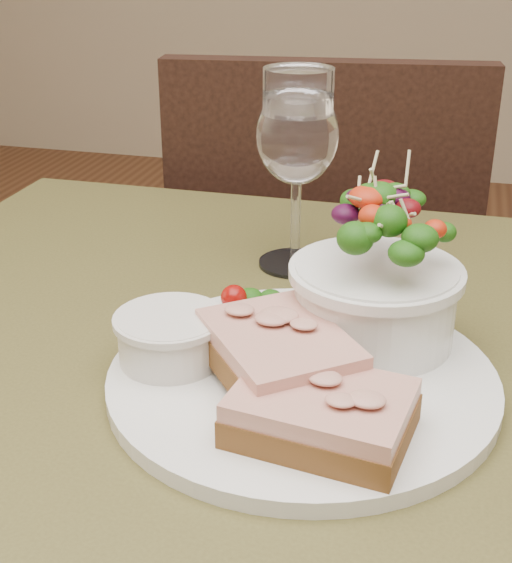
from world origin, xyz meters
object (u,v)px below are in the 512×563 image
(chair_far, at_px, (319,399))
(ramekin, at_px, (170,336))
(cafe_table, at_px, (261,485))
(salad_bowl, at_px, (377,269))
(sandwich_front, at_px, (321,413))
(wine_glass, at_px, (297,141))
(dinner_plate, at_px, (302,379))
(sandwich_back, at_px, (279,352))

(chair_far, distance_m, ramekin, 0.84)
(cafe_table, distance_m, salad_bowl, 0.20)
(sandwich_front, relative_size, ramekin, 1.58)
(sandwich_front, bearing_deg, chair_far, 107.73)
(sandwich_front, bearing_deg, wine_glass, 113.67)
(dinner_plate, distance_m, salad_bowl, 0.10)
(dinner_plate, bearing_deg, salad_bowl, 55.95)
(sandwich_front, distance_m, wine_glass, 0.31)
(dinner_plate, xyz_separation_m, wine_glass, (-0.05, 0.21, 0.12))
(chair_far, xyz_separation_m, dinner_plate, (0.10, -0.67, 0.46))
(cafe_table, bearing_deg, sandwich_back, -51.16)
(cafe_table, height_order, sandwich_front, sandwich_front)
(chair_far, distance_m, salad_bowl, 0.82)
(chair_far, bearing_deg, dinner_plate, 90.95)
(dinner_plate, bearing_deg, sandwich_front, -69.26)
(wine_glass, bearing_deg, salad_bowl, -57.99)
(ramekin, distance_m, wine_glass, 0.24)
(chair_far, relative_size, sandwich_back, 6.38)
(sandwich_front, distance_m, ramekin, 0.14)
(wine_glass, bearing_deg, sandwich_back, -80.51)
(cafe_table, distance_m, dinner_plate, 0.11)
(chair_far, xyz_separation_m, sandwich_back, (0.09, -0.69, 0.49))
(cafe_table, distance_m, wine_glass, 0.31)
(ramekin, xyz_separation_m, wine_glass, (0.05, 0.22, 0.09))
(cafe_table, xyz_separation_m, dinner_plate, (0.03, -0.01, 0.11))
(cafe_table, relative_size, chair_far, 0.89)
(sandwich_front, bearing_deg, dinner_plate, 118.89)
(sandwich_back, bearing_deg, ramekin, -135.29)
(ramekin, xyz_separation_m, salad_bowl, (0.14, 0.07, 0.04))
(salad_bowl, relative_size, wine_glass, 0.73)
(dinner_plate, xyz_separation_m, salad_bowl, (0.04, 0.06, 0.07))
(sandwich_front, bearing_deg, ramekin, 161.40)
(dinner_plate, relative_size, sandwich_back, 1.99)
(salad_bowl, bearing_deg, wine_glass, 122.01)
(sandwich_front, bearing_deg, cafe_table, 135.89)
(ramekin, relative_size, wine_glass, 0.43)
(cafe_table, xyz_separation_m, sandwich_front, (0.06, -0.08, 0.13))
(chair_far, relative_size, dinner_plate, 3.21)
(cafe_table, relative_size, wine_glass, 4.57)
(cafe_table, height_order, dinner_plate, dinner_plate)
(chair_far, height_order, ramekin, chair_far)
(cafe_table, bearing_deg, wine_glass, 95.47)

